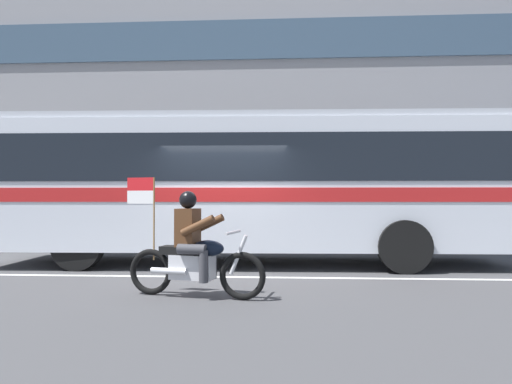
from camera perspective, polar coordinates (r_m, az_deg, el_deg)
name	(u,v)px	position (r m, az deg, el deg)	size (l,w,h in m)	color
ground_plane	(224,272)	(9.22, -3.96, -9.90)	(60.00, 60.00, 0.00)	#3D3D3F
sidewalk_curb	(245,243)	(14.25, -1.34, -6.39)	(28.00, 3.80, 0.15)	#A39E93
lane_center_stripe	(220,277)	(8.63, -4.48, -10.49)	(26.60, 0.14, 0.01)	silver
office_building_facade	(250,99)	(16.85, -0.69, 11.51)	(28.00, 0.89, 10.10)	gray
transit_bus	(252,179)	(10.26, -0.56, 1.57)	(11.19, 2.86, 3.22)	silver
motorcycle_with_rider	(194,252)	(6.86, -7.77, -7.40)	(2.16, 0.73, 1.78)	black
fire_hydrant	(263,231)	(13.19, 0.90, -4.90)	(0.22, 0.30, 0.75)	gold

